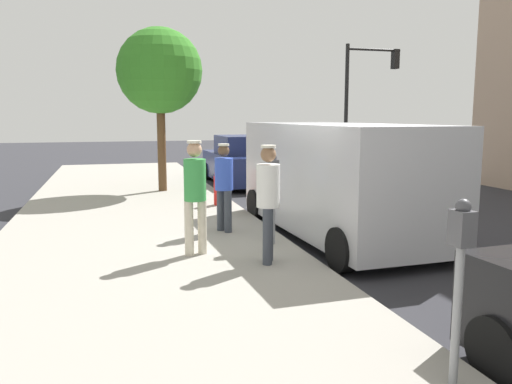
{
  "coord_description": "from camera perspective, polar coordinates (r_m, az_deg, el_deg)",
  "views": [
    {
      "loc": [
        3.94,
        7.92,
        2.3
      ],
      "look_at": [
        1.65,
        -0.18,
        1.05
      ],
      "focal_mm": 36.15,
      "sensor_mm": 36.0,
      "label": 1
    }
  ],
  "objects": [
    {
      "name": "pedestrian_in_blue",
      "position": [
        9.54,
        -3.57,
        1.13
      ],
      "size": [
        0.34,
        0.34,
        1.64
      ],
      "color": "#383D47",
      "rests_on": "sidewalk_slab"
    },
    {
      "name": "pedestrian_in_white",
      "position": [
        7.47,
        1.35,
        -0.43
      ],
      "size": [
        0.34,
        0.34,
        1.73
      ],
      "color": "#383D47",
      "rests_on": "sidewalk_slab"
    },
    {
      "name": "parking_meter_near",
      "position": [
        8.57,
        1.93,
        0.95
      ],
      "size": [
        0.14,
        0.18,
        1.52
      ],
      "color": "gray",
      "rests_on": "sidewalk_slab"
    },
    {
      "name": "street_tree",
      "position": [
        15.05,
        -10.61,
        12.97
      ],
      "size": [
        2.39,
        2.39,
        4.59
      ],
      "color": "brown",
      "rests_on": "sidewalk_slab"
    },
    {
      "name": "parked_van",
      "position": [
        9.82,
        8.94,
        1.65
      ],
      "size": [
        2.3,
        5.27,
        2.15
      ],
      "color": "#BCBCC1",
      "rests_on": "ground"
    },
    {
      "name": "ground_plane",
      "position": [
        9.13,
        10.38,
        -6.27
      ],
      "size": [
        80.0,
        80.0,
        0.0
      ],
      "primitive_type": "plane",
      "color": "#2D2D33"
    },
    {
      "name": "fire_hydrant",
      "position": [
        12.5,
        -4.15,
        0.47
      ],
      "size": [
        0.24,
        0.24,
        0.86
      ],
      "color": "red",
      "rests_on": "sidewalk_slab"
    },
    {
      "name": "parked_sedan_behind",
      "position": [
        17.24,
        -1.48,
        3.29
      ],
      "size": [
        2.03,
        4.44,
        1.65
      ],
      "color": "navy",
      "rests_on": "ground"
    },
    {
      "name": "parking_meter_far",
      "position": [
        4.34,
        21.65,
        -7.08
      ],
      "size": [
        0.14,
        0.18,
        1.52
      ],
      "color": "gray",
      "rests_on": "sidewalk_slab"
    },
    {
      "name": "traffic_light_corner",
      "position": [
        22.37,
        11.98,
        11.39
      ],
      "size": [
        2.48,
        0.42,
        5.2
      ],
      "color": "black",
      "rests_on": "ground"
    },
    {
      "name": "pedestrian_in_green",
      "position": [
        7.96,
        -6.77,
        0.27
      ],
      "size": [
        0.35,
        0.34,
        1.77
      ],
      "color": "beige",
      "rests_on": "sidewalk_slab"
    },
    {
      "name": "sidewalk_slab",
      "position": [
        8.23,
        -12.25,
        -7.42
      ],
      "size": [
        5.0,
        32.0,
        0.15
      ],
      "primitive_type": "cube",
      "color": "#9E998E",
      "rests_on": "ground"
    }
  ]
}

